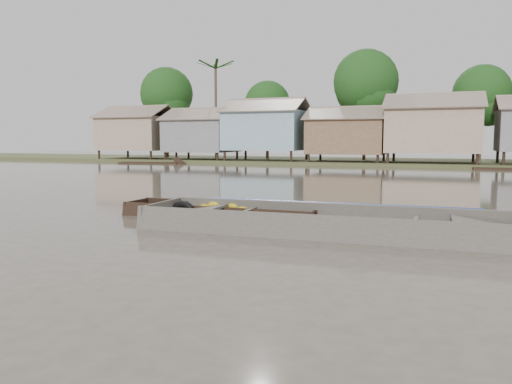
% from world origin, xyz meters
% --- Properties ---
extents(ground, '(120.00, 120.00, 0.00)m').
position_xyz_m(ground, '(0.00, 0.00, 0.00)').
color(ground, '#50463E').
rests_on(ground, ground).
extents(riverbank, '(120.00, 12.47, 10.22)m').
position_xyz_m(riverbank, '(3.03, 31.86, 3.07)').
color(riverbank, '#384723').
rests_on(riverbank, ground).
extents(banana_boat, '(5.13, 1.39, 0.72)m').
position_xyz_m(banana_boat, '(-2.03, 1.53, 0.13)').
color(banana_boat, black).
rests_on(banana_boat, ground).
extents(viewer_boat, '(7.97, 2.26, 0.64)m').
position_xyz_m(viewer_boat, '(0.95, 0.52, 0.07)').
color(viewer_boat, '#433D39').
rests_on(viewer_boat, ground).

